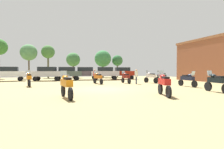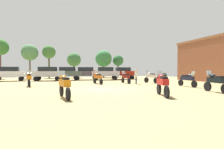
{
  "view_description": "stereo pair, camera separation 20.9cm",
  "coord_description": "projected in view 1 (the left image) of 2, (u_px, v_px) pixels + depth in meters",
  "views": [
    {
      "loc": [
        -3.39,
        -12.95,
        1.55
      ],
      "look_at": [
        2.82,
        6.38,
        1.02
      ],
      "focal_mm": 26.83,
      "sensor_mm": 36.0,
      "label": 1
    },
    {
      "loc": [
        -3.19,
        -13.02,
        1.55
      ],
      "look_at": [
        2.82,
        6.38,
        1.02
      ],
      "focal_mm": 26.83,
      "sensor_mm": 36.0,
      "label": 2
    }
  ],
  "objects": [
    {
      "name": "tree_6",
      "position": [
        73.0,
        60.0,
        34.09
      ],
      "size": [
        2.8,
        2.8,
        5.08
      ],
      "color": "brown",
      "rests_on": "ground"
    },
    {
      "name": "ground_plane",
      "position": [
        103.0,
        89.0,
        13.4
      ],
      "size": [
        44.0,
        52.0,
        0.02
      ],
      "color": "#948354"
    },
    {
      "name": "motorcycle_6",
      "position": [
        188.0,
        79.0,
        15.52
      ],
      "size": [
        0.62,
        2.26,
        1.44
      ],
      "rotation": [
        0.0,
        0.0,
        3.18
      ],
      "color": "black",
      "rests_on": "ground"
    },
    {
      "name": "motorcycle_7",
      "position": [
        162.0,
        76.0,
        21.31
      ],
      "size": [
        0.68,
        2.11,
        1.5
      ],
      "rotation": [
        0.0,
        0.0,
        0.17
      ],
      "color": "black",
      "rests_on": "ground"
    },
    {
      "name": "motorcycle_4",
      "position": [
        216.0,
        82.0,
        11.51
      ],
      "size": [
        0.66,
        2.25,
        1.5
      ],
      "rotation": [
        0.0,
        0.0,
        -0.14
      ],
      "color": "black",
      "rests_on": "ground"
    },
    {
      "name": "person_1",
      "position": [
        95.0,
        75.0,
        19.82
      ],
      "size": [
        0.46,
        0.46,
        1.64
      ],
      "rotation": [
        0.0,
        0.0,
        0.49
      ],
      "color": "#26334A",
      "rests_on": "ground"
    },
    {
      "name": "tree_3",
      "position": [
        117.0,
        61.0,
        36.16
      ],
      "size": [
        2.31,
        2.31,
        4.77
      ],
      "color": "brown",
      "rests_on": "ground"
    },
    {
      "name": "motorcycle_1",
      "position": [
        126.0,
        77.0,
        19.43
      ],
      "size": [
        0.62,
        2.09,
        1.44
      ],
      "rotation": [
        0.0,
        0.0,
        0.12
      ],
      "color": "black",
      "rests_on": "ground"
    },
    {
      "name": "car_3",
      "position": [
        122.0,
        72.0,
        28.38
      ],
      "size": [
        4.53,
        2.44,
        2.0
      ],
      "rotation": [
        0.0,
        0.0,
        1.42
      ],
      "color": "black",
      "rests_on": "ground"
    },
    {
      "name": "car_5",
      "position": [
        67.0,
        73.0,
        25.32
      ],
      "size": [
        4.31,
        1.82,
        2.0
      ],
      "rotation": [
        0.0,
        0.0,
        1.58
      ],
      "color": "black",
      "rests_on": "ground"
    },
    {
      "name": "person_2",
      "position": [
        136.0,
        75.0,
        18.35
      ],
      "size": [
        0.46,
        0.46,
        1.65
      ],
      "rotation": [
        0.0,
        0.0,
        4.22
      ],
      "color": "#262E47",
      "rests_on": "ground"
    },
    {
      "name": "motorcycle_2",
      "position": [
        151.0,
        77.0,
        19.97
      ],
      "size": [
        0.84,
        2.07,
        1.49
      ],
      "rotation": [
        0.0,
        0.0,
        0.31
      ],
      "color": "black",
      "rests_on": "ground"
    },
    {
      "name": "car_1",
      "position": [
        47.0,
        73.0,
        24.11
      ],
      "size": [
        4.54,
        2.49,
        2.0
      ],
      "rotation": [
        0.0,
        0.0,
        1.4
      ],
      "color": "black",
      "rests_on": "ground"
    },
    {
      "name": "motorcycle_11",
      "position": [
        164.0,
        83.0,
        9.91
      ],
      "size": [
        0.82,
        2.1,
        1.51
      ],
      "rotation": [
        0.0,
        0.0,
        -0.29
      ],
      "color": "black",
      "rests_on": "ground"
    },
    {
      "name": "car_4",
      "position": [
        105.0,
        72.0,
        26.37
      ],
      "size": [
        4.58,
        2.63,
        2.0
      ],
      "rotation": [
        0.0,
        0.0,
        1.37
      ],
      "color": "black",
      "rests_on": "ground"
    },
    {
      "name": "tree_5",
      "position": [
        48.0,
        52.0,
        33.17
      ],
      "size": [
        2.58,
        2.58,
        6.45
      ],
      "color": "#4E4B36",
      "rests_on": "ground"
    },
    {
      "name": "motorcycle_8",
      "position": [
        29.0,
        79.0,
        15.64
      ],
      "size": [
        0.73,
        2.12,
        1.51
      ],
      "rotation": [
        0.0,
        0.0,
        0.23
      ],
      "color": "black",
      "rests_on": "ground"
    },
    {
      "name": "tree_7",
      "position": [
        29.0,
        53.0,
        31.09
      ],
      "size": [
        2.99,
        2.99,
        6.32
      ],
      "color": "brown",
      "rests_on": "ground"
    },
    {
      "name": "tree_1",
      "position": [
        103.0,
        59.0,
        35.27
      ],
      "size": [
        3.46,
        3.46,
        5.69
      ],
      "color": "#4D3D2A",
      "rests_on": "ground"
    },
    {
      "name": "motorcycle_9",
      "position": [
        66.0,
        85.0,
        9.1
      ],
      "size": [
        0.72,
        2.28,
        1.5
      ],
      "rotation": [
        0.0,
        0.0,
        0.19
      ],
      "color": "black",
      "rests_on": "ground"
    },
    {
      "name": "motorcycle_5",
      "position": [
        98.0,
        78.0,
        18.61
      ],
      "size": [
        0.78,
        2.19,
        1.44
      ],
      "rotation": [
        0.0,
        0.0,
        0.24
      ],
      "color": "black",
      "rests_on": "ground"
    },
    {
      "name": "car_6",
      "position": [
        85.0,
        72.0,
        26.43
      ],
      "size": [
        4.47,
        2.24,
        2.0
      ],
      "rotation": [
        0.0,
        0.0,
        1.47
      ],
      "color": "black",
      "rests_on": "ground"
    },
    {
      "name": "car_2",
      "position": [
        9.0,
        73.0,
        23.34
      ],
      "size": [
        4.48,
        2.28,
        2.0
      ],
      "rotation": [
        0.0,
        0.0,
        1.69
      ],
      "color": "black",
      "rests_on": "ground"
    }
  ]
}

